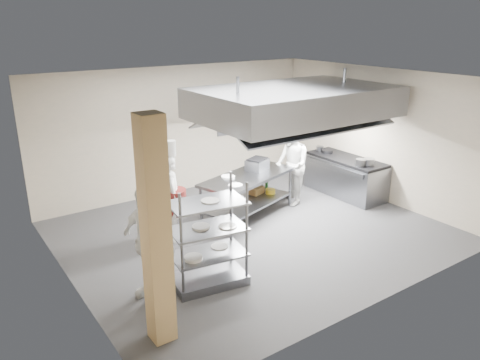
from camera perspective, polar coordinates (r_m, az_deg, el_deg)
floor at (r=9.30m, az=1.67°, el=-6.40°), size 7.00×7.00×0.00m
ceiling at (r=8.46m, az=1.87°, el=12.29°), size 7.00×7.00×0.00m
wall_back at (r=11.24m, az=-7.42°, el=6.05°), size 7.00×0.00×7.00m
wall_left at (r=7.35m, az=-20.78°, el=-2.09°), size 0.00×6.00×6.00m
wall_right at (r=11.14m, az=16.46°, el=5.31°), size 0.00×6.00×6.00m
column at (r=5.84m, az=-10.20°, el=-6.53°), size 0.30×0.30×3.00m
exhaust_hood at (r=9.67m, az=6.68°, el=9.42°), size 4.00×2.50×0.60m
hood_strip_a at (r=9.16m, az=2.33°, el=6.97°), size 1.60×0.12×0.04m
hood_strip_b at (r=10.33m, az=10.41°, el=8.05°), size 1.60×0.12×0.04m
wall_shelf at (r=12.02m, az=0.61°, el=7.05°), size 1.50×0.28×0.04m
island at (r=9.89m, az=0.98°, el=-1.92°), size 2.43×1.56×0.91m
island_worktop at (r=9.75m, az=0.99°, el=0.41°), size 2.43×1.56×0.06m
island_undershelf at (r=9.95m, az=0.98°, el=-2.76°), size 2.23×1.42×0.04m
pass_rack at (r=7.24m, az=-3.92°, el=-6.63°), size 1.23×0.84×1.72m
cooking_range at (r=11.43m, az=12.70°, el=0.33°), size 0.80×2.00×0.84m
range_top at (r=11.30m, az=12.86°, el=2.49°), size 0.78×1.96×0.06m
chef_head at (r=8.78m, az=-8.32°, el=-2.22°), size 0.57×0.71×1.68m
chef_line at (r=10.47m, az=6.25°, el=1.87°), size 0.98×1.09×1.84m
chef_plating at (r=7.03m, az=-11.15°, el=-7.47°), size 0.72×1.13×1.79m
griddle at (r=10.09m, az=2.10°, el=1.90°), size 0.57×0.51×0.23m
wicker_basket at (r=10.38m, az=1.98°, el=-1.27°), size 0.39×0.32×0.15m
stockpot at (r=10.73m, az=14.50°, el=2.08°), size 0.22×0.22×0.15m
plate_stack at (r=7.38m, az=-3.87°, el=-8.78°), size 0.28×0.28×0.05m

